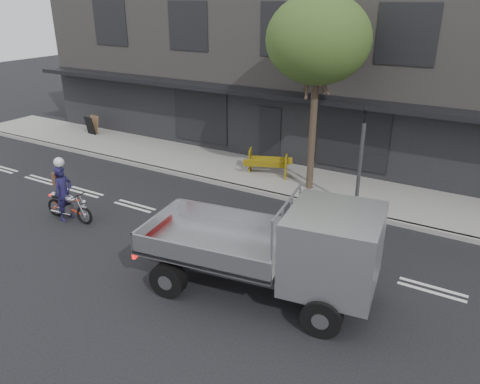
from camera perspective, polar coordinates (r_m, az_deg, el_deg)
name	(u,v)px	position (r m, az deg, el deg)	size (l,w,h in m)	color
ground	(192,222)	(14.86, -5.88, -3.68)	(80.00, 80.00, 0.00)	black
sidewalk	(262,174)	(18.48, 2.70, 2.15)	(32.00, 3.20, 0.15)	gray
kerb	(242,188)	(17.18, 0.19, 0.52)	(32.00, 0.20, 0.15)	gray
building_main	(329,55)	(23.47, 10.80, 16.13)	(26.00, 10.00, 8.00)	slate
street_tree	(318,40)	(15.96, 9.51, 17.80)	(3.40, 3.40, 6.74)	#382B21
traffic_light_pole	(360,165)	(15.30, 14.41, 3.22)	(0.12, 0.12, 3.50)	#2D2D30
motorcycle	(69,206)	(15.70, -20.13, -1.57)	(1.85, 0.54, 0.95)	black
rider	(64,193)	(15.66, -20.68, -0.14)	(0.64, 0.42, 1.76)	#19153C
flatbed_ute	(310,248)	(10.55, 8.52, -6.81)	(5.70, 2.93, 2.52)	black
construction_barrier	(265,164)	(17.97, 3.04, 3.37)	(1.67, 0.67, 0.94)	#E1B90B
sandwich_board	(90,126)	(24.66, -17.83, 7.70)	(0.57, 0.38, 0.91)	black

